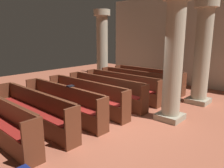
# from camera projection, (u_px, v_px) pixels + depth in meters

# --- Properties ---
(ground_plane) EXTENTS (19.20, 19.20, 0.00)m
(ground_plane) POSITION_uv_depth(u_px,v_px,m) (110.00, 119.00, 6.77)
(ground_plane) COLOR #AD5B42
(back_wall) EXTENTS (10.00, 0.16, 4.50)m
(back_wall) POSITION_uv_depth(u_px,v_px,m) (194.00, 41.00, 10.67)
(back_wall) COLOR beige
(back_wall) RESTS_ON ground
(pew_row_0) EXTENTS (3.63, 0.47, 0.99)m
(pew_row_0) POSITION_uv_depth(u_px,v_px,m) (147.00, 78.00, 10.25)
(pew_row_0) COLOR brown
(pew_row_0) RESTS_ON ground
(pew_row_1) EXTENTS (3.63, 0.46, 0.99)m
(pew_row_1) POSITION_uv_depth(u_px,v_px,m) (135.00, 82.00, 9.56)
(pew_row_1) COLOR brown
(pew_row_1) RESTS_ON ground
(pew_row_2) EXTENTS (3.63, 0.46, 0.99)m
(pew_row_2) POSITION_uv_depth(u_px,v_px,m) (121.00, 85.00, 8.87)
(pew_row_2) COLOR brown
(pew_row_2) RESTS_ON ground
(pew_row_3) EXTENTS (3.63, 0.47, 0.99)m
(pew_row_3) POSITION_uv_depth(u_px,v_px,m) (105.00, 90.00, 8.17)
(pew_row_3) COLOR brown
(pew_row_3) RESTS_ON ground
(pew_row_4) EXTENTS (3.63, 0.46, 0.99)m
(pew_row_4) POSITION_uv_depth(u_px,v_px,m) (86.00, 95.00, 7.48)
(pew_row_4) COLOR brown
(pew_row_4) RESTS_ON ground
(pew_row_5) EXTENTS (3.63, 0.46, 0.99)m
(pew_row_5) POSITION_uv_depth(u_px,v_px,m) (62.00, 101.00, 6.79)
(pew_row_5) COLOR brown
(pew_row_5) RESTS_ON ground
(pew_row_6) EXTENTS (3.63, 0.47, 0.99)m
(pew_row_6) POSITION_uv_depth(u_px,v_px,m) (34.00, 109.00, 6.09)
(pew_row_6) COLOR brown
(pew_row_6) RESTS_ON ground
(pillar_aisle_side) EXTENTS (0.83, 0.83, 3.77)m
(pillar_aisle_side) POSITION_uv_depth(u_px,v_px,m) (203.00, 51.00, 7.92)
(pillar_aisle_side) COLOR #9F967E
(pillar_aisle_side) RESTS_ON ground
(pillar_far_side) EXTENTS (0.83, 0.83, 3.77)m
(pillar_far_side) POSITION_uv_depth(u_px,v_px,m) (102.00, 46.00, 11.29)
(pillar_far_side) COLOR #9F967E
(pillar_far_side) RESTS_ON ground
(pillar_aisle_rear) EXTENTS (0.79, 0.79, 3.77)m
(pillar_aisle_rear) POSITION_uv_depth(u_px,v_px,m) (174.00, 56.00, 6.29)
(pillar_aisle_rear) COLOR #9F967E
(pillar_aisle_rear) RESTS_ON ground
(lectern) EXTENTS (0.48, 0.45, 1.08)m
(lectern) POSITION_uv_depth(u_px,v_px,m) (170.00, 77.00, 10.92)
(lectern) COLOR #411E13
(lectern) RESTS_ON ground
(hymn_book) EXTENTS (0.15, 0.21, 0.04)m
(hymn_book) POSITION_uv_depth(u_px,v_px,m) (70.00, 86.00, 6.69)
(hymn_book) COLOR black
(hymn_book) RESTS_ON pew_row_5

